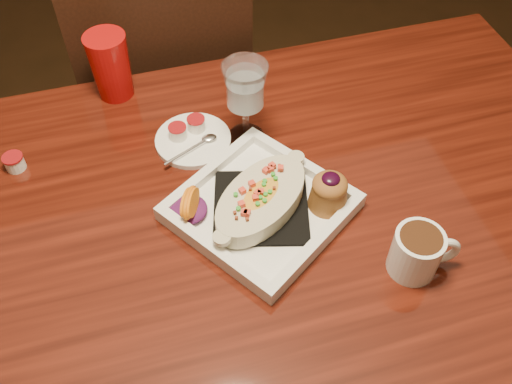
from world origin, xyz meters
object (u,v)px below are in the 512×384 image
object	(u,v)px
plate	(267,202)
coffee_mug	(418,251)
table	(221,263)
chair_far	(168,100)
saucer	(191,138)
red_tumbler	(111,66)
goblet	(245,90)

from	to	relation	value
plate	coffee_mug	size ratio (longest dim) A/B	3.24
table	coffee_mug	distance (m)	0.35
table	chair_far	xyz separation A→B (m)	(-0.00, 0.63, -0.15)
table	chair_far	size ratio (longest dim) A/B	1.61
saucer	red_tumbler	distance (m)	0.23
coffee_mug	saucer	bearing A→B (deg)	137.94
chair_far	goblet	xyz separation A→B (m)	(0.10, -0.43, 0.36)
coffee_mug	table	bearing A→B (deg)	162.27
red_tumbler	chair_far	bearing A→B (deg)	62.63
goblet	saucer	bearing A→B (deg)	169.62
table	chair_far	bearing A→B (deg)	90.00
table	coffee_mug	size ratio (longest dim) A/B	13.76
goblet	saucer	distance (m)	0.15
coffee_mug	plate	bearing A→B (deg)	149.25
coffee_mug	goblet	world-z (taller)	goblet
chair_far	saucer	xyz separation A→B (m)	(0.00, -0.41, 0.25)
red_tumbler	table	bearing A→B (deg)	-73.45
plate	coffee_mug	distance (m)	0.26
coffee_mug	goblet	bearing A→B (deg)	127.67
coffee_mug	saucer	size ratio (longest dim) A/B	0.76
goblet	red_tumbler	bearing A→B (deg)	137.82
table	chair_far	distance (m)	0.65
goblet	red_tumbler	distance (m)	0.30
table	red_tumbler	size ratio (longest dim) A/B	10.91
table	plate	distance (m)	0.15
table	coffee_mug	xyz separation A→B (m)	(0.28, -0.15, 0.14)
goblet	saucer	world-z (taller)	goblet
saucer	chair_far	bearing A→B (deg)	90.05
coffee_mug	chair_far	bearing A→B (deg)	120.63
table	red_tumbler	distance (m)	0.45
coffee_mug	red_tumbler	distance (m)	0.68
chair_far	plate	world-z (taller)	chair_far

